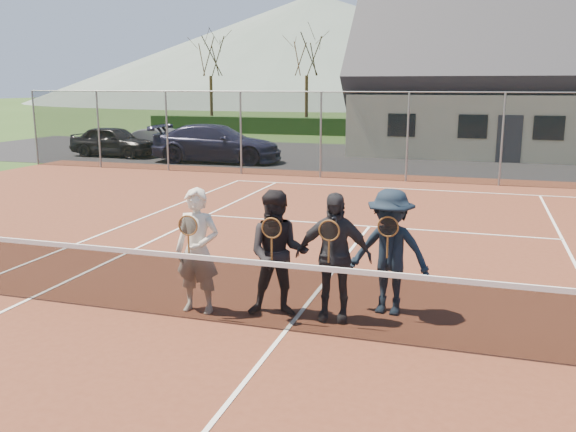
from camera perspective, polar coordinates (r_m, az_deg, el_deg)
name	(u,v)px	position (r m, az deg, el deg)	size (l,w,h in m)	color
ground	(423,160)	(27.54, 12.53, 5.14)	(220.00, 220.00, 0.00)	#274318
court_surface	(286,332)	(8.26, -0.18, -10.76)	(30.00, 30.00, 0.02)	#562819
tarmac_carpark	(334,157)	(28.15, 4.37, 5.56)	(40.00, 12.00, 0.01)	black
hedge_row	(441,129)	(39.41, 14.14, 7.90)	(40.00, 1.20, 1.10)	black
hill_west	(315,50)	(105.99, 2.52, 15.27)	(110.00, 110.00, 18.00)	#586A60
car_a	(114,141)	(29.22, -15.95, 6.74)	(1.66, 4.13, 1.41)	black
car_b	(164,142)	(28.87, -11.52, 6.77)	(1.34, 3.85, 1.27)	gray
car_c	(217,143)	(26.16, -6.67, 6.75)	(2.24, 5.50, 1.60)	#1B1C37
court_markings	(286,331)	(8.25, -0.18, -10.67)	(11.03, 23.83, 0.01)	white
tennis_net	(286,294)	(8.06, -0.18, -7.30)	(11.68, 0.08, 1.10)	slate
perimeter_fence	(408,137)	(20.95, 11.12, 7.28)	(30.07, 0.07, 3.02)	slate
clubhouse	(522,68)	(31.30, 21.05, 12.77)	(15.60, 8.20, 7.70)	beige
tree_a	(210,47)	(44.29, -7.31, 15.39)	(3.20, 3.20, 7.77)	#3A2715
tree_b	(307,45)	(41.88, 1.77, 15.67)	(3.20, 3.20, 7.77)	#362413
tree_c	(480,42)	(40.33, 17.57, 15.26)	(3.20, 3.20, 7.77)	#3D2716
player_a	(198,251)	(8.75, -8.46, -3.24)	(0.66, 0.50, 1.80)	beige
player_b	(278,254)	(8.51, -0.94, -3.55)	(1.02, 0.88, 1.80)	black
player_c	(333,257)	(8.40, 4.26, -3.80)	(1.09, 0.55, 1.80)	#26262B
player_d	(390,252)	(8.71, 9.50, -3.36)	(1.23, 0.80, 1.80)	black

